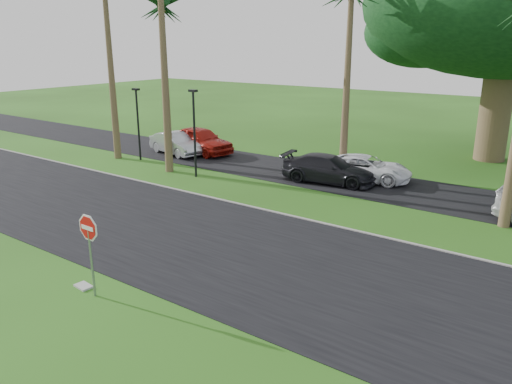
{
  "coord_description": "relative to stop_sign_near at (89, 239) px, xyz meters",
  "views": [
    {
      "loc": [
        11.78,
        -10.78,
        7.07
      ],
      "look_at": [
        1.73,
        3.26,
        1.8
      ],
      "focal_mm": 35.0,
      "sensor_mm": 36.0,
      "label": 1
    }
  ],
  "objects": [
    {
      "name": "utility_slab",
      "position": [
        -0.72,
        0.13,
        -1.74
      ],
      "size": [
        0.58,
        0.41,
        0.06
      ],
      "primitive_type": "cube",
      "rotation": [
        0.0,
        0.0,
        -0.11
      ],
      "color": "#9FA098",
      "rests_on": "ground"
    },
    {
      "name": "stop_sign_near",
      "position": [
        0.0,
        0.0,
        0.0
      ],
      "size": [
        1.05,
        0.07,
        2.62
      ],
      "color": "gray",
      "rests_on": "ground"
    },
    {
      "name": "streetlight_right",
      "position": [
        -6.5,
        11.5,
        0.88
      ],
      "size": [
        0.45,
        0.25,
        4.64
      ],
      "color": "black",
      "rests_on": "ground"
    },
    {
      "name": "car_silver",
      "position": [
        -11.24,
        14.86,
        -1.08
      ],
      "size": [
        4.43,
        2.31,
        1.39
      ],
      "primitive_type": "imported",
      "rotation": [
        0.0,
        0.0,
        1.36
      ],
      "color": "#A2A5A9",
      "rests_on": "ground"
    },
    {
      "name": "car_red",
      "position": [
        -10.24,
        16.09,
        -0.93
      ],
      "size": [
        5.17,
        2.71,
        1.68
      ],
      "primitive_type": "imported",
      "rotation": [
        0.0,
        0.0,
        1.42
      ],
      "color": "#99150C",
      "rests_on": "ground"
    },
    {
      "name": "ground",
      "position": [
        -0.5,
        3.0,
        -1.77
      ],
      "size": [
        120.0,
        120.0,
        0.0
      ],
      "primitive_type": "plane",
      "color": "#234912",
      "rests_on": "ground"
    },
    {
      "name": "streetlight_left",
      "position": [
        -12.0,
        12.5,
        0.72
      ],
      "size": [
        0.45,
        0.25,
        4.34
      ],
      "color": "black",
      "rests_on": "ground"
    },
    {
      "name": "road",
      "position": [
        -0.5,
        5.0,
        -1.76
      ],
      "size": [
        120.0,
        8.0,
        0.02
      ],
      "primitive_type": "cube",
      "color": "black",
      "rests_on": "ground"
    },
    {
      "name": "car_dark",
      "position": [
        -0.15,
        14.64,
        -1.07
      ],
      "size": [
        5.12,
        2.71,
        1.41
      ],
      "primitive_type": "imported",
      "rotation": [
        0.0,
        0.0,
        1.73
      ],
      "color": "black",
      "rests_on": "ground"
    },
    {
      "name": "parking_strip",
      "position": [
        -0.5,
        15.5,
        -1.76
      ],
      "size": [
        120.0,
        5.0,
        0.02
      ],
      "primitive_type": "cube",
      "color": "black",
      "rests_on": "ground"
    },
    {
      "name": "canopy_tree",
      "position": [
        5.5,
        25.0,
        7.17
      ],
      "size": [
        16.5,
        16.5,
        13.12
      ],
      "color": "brown",
      "rests_on": "ground"
    },
    {
      "name": "palm_left_mid",
      "position": [
        -11.0,
        14.0,
        6.9
      ],
      "size": [
        5.0,
        5.0,
        10.0
      ],
      "color": "brown",
      "rests_on": "ground"
    },
    {
      "name": "curb",
      "position": [
        -0.5,
        9.05,
        -1.74
      ],
      "size": [
        120.0,
        0.12,
        0.06
      ],
      "primitive_type": "cube",
      "color": "gray",
      "rests_on": "ground"
    },
    {
      "name": "car_minivan",
      "position": [
        1.25,
        16.07,
        -1.12
      ],
      "size": [
        5.05,
        3.06,
        1.31
      ],
      "primitive_type": "imported",
      "rotation": [
        0.0,
        0.0,
        1.77
      ],
      "color": "white",
      "rests_on": "ground"
    }
  ]
}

